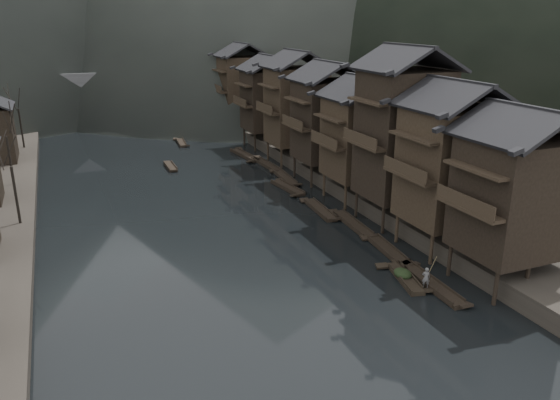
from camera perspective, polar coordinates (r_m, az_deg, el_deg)
water at (r=41.82m, az=-3.39°, el=-8.01°), size 300.00×300.00×0.00m
right_bank at (r=90.58m, az=9.40°, el=7.12°), size 40.00×200.00×1.80m
stilt_houses at (r=62.70m, az=5.77°, el=9.65°), size 9.00×67.60×16.61m
bare_trees at (r=55.26m, az=-27.15°, el=4.24°), size 3.93×62.47×7.86m
moored_sampans at (r=58.81m, az=3.01°, el=0.30°), size 3.11×49.87×0.47m
midriver_boats at (r=92.25m, az=-14.03°, el=6.58°), size 12.79×46.36×0.45m
stone_bridge at (r=108.91m, az=-16.21°, el=10.82°), size 40.00×6.00×9.00m
hero_sampan at (r=42.21m, az=12.93°, el=-7.91°), size 2.23×5.52×0.44m
cargo_heap at (r=42.10m, az=12.74°, el=-7.06°), size 1.20×1.57×0.72m
boatman at (r=40.68m, az=15.04°, el=-7.54°), size 0.69×0.59×1.59m
bamboo_pole at (r=39.72m, az=15.59°, el=-4.07°), size 0.79×2.25×3.68m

